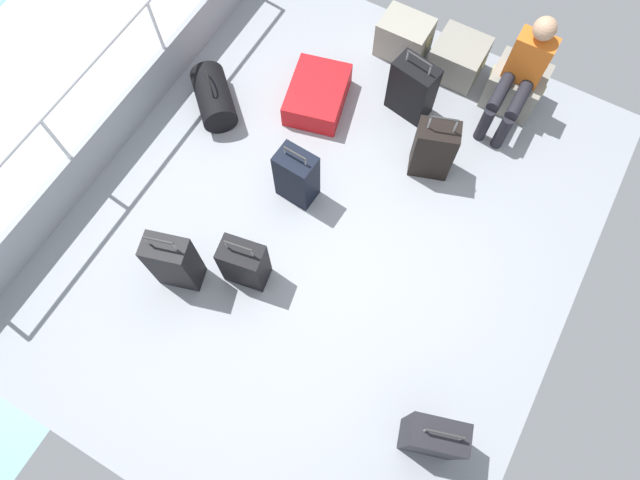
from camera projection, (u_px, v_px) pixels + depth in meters
name	position (u px, v px, depth m)	size (l,w,h in m)	color
ground_plane	(326.00, 228.00, 4.99)	(4.40, 5.20, 0.06)	gray
gunwale_port	(127.00, 115.00, 5.16)	(0.06, 5.20, 0.45)	gray
railing_port	(106.00, 76.00, 4.64)	(0.04, 4.20, 1.02)	silver
sea_wake	(39.00, 91.00, 5.95)	(12.00, 12.00, 0.01)	#6B99A8
cargo_crate_0	(404.00, 37.00, 5.54)	(0.54, 0.38, 0.41)	gray
cargo_crate_1	(458.00, 58.00, 5.46)	(0.52, 0.47, 0.38)	gray
cargo_crate_2	(515.00, 86.00, 5.30)	(0.53, 0.46, 0.42)	gray
passenger_seated	(522.00, 74.00, 4.89)	(0.34, 0.66, 1.12)	orange
suitcase_0	(433.00, 149.00, 4.90)	(0.42, 0.34, 0.80)	black
suitcase_1	(432.00, 437.00, 3.95)	(0.45, 0.33, 0.81)	black
suitcase_2	(244.00, 263.00, 4.53)	(0.40, 0.29, 0.68)	black
suitcase_3	(174.00, 262.00, 4.46)	(0.41, 0.31, 0.83)	black
suitcase_4	(317.00, 95.00, 5.36)	(0.69, 0.82, 0.26)	red
suitcase_5	(412.00, 89.00, 5.17)	(0.45, 0.32, 0.74)	black
suitcase_6	(297.00, 176.00, 4.81)	(0.36, 0.26, 0.70)	black
duffel_bag	(214.00, 97.00, 5.30)	(0.68, 0.67, 0.49)	black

